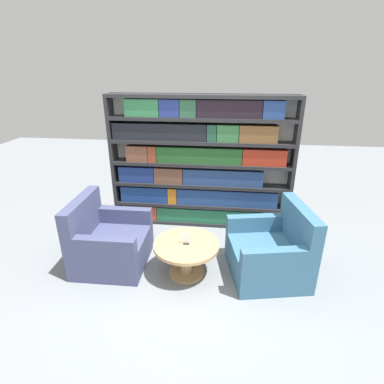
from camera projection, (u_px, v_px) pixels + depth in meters
The scene contains 6 objects.
ground_plane at pixel (190, 277), 3.60m from camera, with size 14.00×14.00×0.00m, color gray.
bookshelf at pixel (199, 164), 4.51m from camera, with size 2.72×0.30×1.99m.
armchair_left at pixel (109, 242), 3.78m from camera, with size 0.86×0.90×0.88m.
armchair_right at pixel (271, 252), 3.57m from camera, with size 1.00×1.03×0.88m.
coffee_table at pixel (186, 252), 3.55m from camera, with size 0.78×0.78×0.42m.
table_sign at pixel (186, 240), 3.49m from camera, with size 0.12×0.06×0.13m.
Camera 1 is at (0.36, -2.90, 2.34)m, focal length 28.00 mm.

